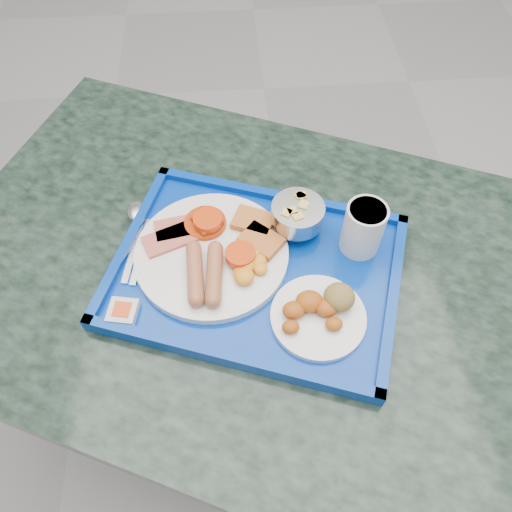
{
  "coord_description": "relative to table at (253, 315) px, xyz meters",
  "views": [
    {
      "loc": [
        -0.18,
        -0.57,
        1.42
      ],
      "look_at": [
        -0.15,
        -0.11,
        0.75
      ],
      "focal_mm": 35.0,
      "sensor_mm": 36.0,
      "label": 1
    }
  ],
  "objects": [
    {
      "name": "tray",
      "position": [
        0.0,
        -0.02,
        0.19
      ],
      "size": [
        0.56,
        0.49,
        0.03
      ],
      "rotation": [
        0.0,
        0.0,
        -0.34
      ],
      "color": "#033199",
      "rests_on": "table"
    },
    {
      "name": "floor",
      "position": [
        0.15,
        0.09,
        -0.52
      ],
      "size": [
        6.0,
        6.0,
        0.0
      ],
      "primitive_type": "plane",
      "color": "gray",
      "rests_on": "ground"
    },
    {
      "name": "fruit_bowl",
      "position": [
        0.08,
        0.06,
        0.24
      ],
      "size": [
        0.09,
        0.09,
        0.06
      ],
      "color": "#ABABAD",
      "rests_on": "tray"
    },
    {
      "name": "table",
      "position": [
        0.0,
        0.0,
        0.0
      ],
      "size": [
        1.32,
        1.13,
        0.7
      ],
      "rotation": [
        0.0,
        0.0,
        -0.42
      ],
      "color": "slate",
      "rests_on": "floor"
    },
    {
      "name": "bread_plate",
      "position": [
        0.1,
        -0.11,
        0.21
      ],
      "size": [
        0.15,
        0.15,
        0.05
      ],
      "rotation": [
        0.0,
        0.0,
        -0.32
      ],
      "color": "silver",
      "rests_on": "tray"
    },
    {
      "name": "knife",
      "position": [
        -0.2,
        0.05,
        0.2
      ],
      "size": [
        0.04,
        0.16,
        0.0
      ],
      "primitive_type": "cube",
      "rotation": [
        0.0,
        0.0,
        -0.17
      ],
      "color": "#ABABAD",
      "rests_on": "tray"
    },
    {
      "name": "spoon",
      "position": [
        -0.2,
        0.1,
        0.2
      ],
      "size": [
        0.05,
        0.18,
        0.01
      ],
      "rotation": [
        0.0,
        0.0,
        -0.15
      ],
      "color": "#ABABAD",
      "rests_on": "tray"
    },
    {
      "name": "juice_cup",
      "position": [
        0.19,
        0.02,
        0.25
      ],
      "size": [
        0.07,
        0.07,
        0.1
      ],
      "color": "silver",
      "rests_on": "tray"
    },
    {
      "name": "jam_packet",
      "position": [
        -0.21,
        -0.09,
        0.2
      ],
      "size": [
        0.05,
        0.05,
        0.02
      ],
      "rotation": [
        0.0,
        0.0,
        -0.19
      ],
      "color": "silver",
      "rests_on": "tray"
    },
    {
      "name": "main_plate",
      "position": [
        -0.06,
        0.01,
        0.21
      ],
      "size": [
        0.26,
        0.26,
        0.04
      ],
      "rotation": [
        0.0,
        0.0,
        -0.12
      ],
      "color": "silver",
      "rests_on": "tray"
    }
  ]
}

